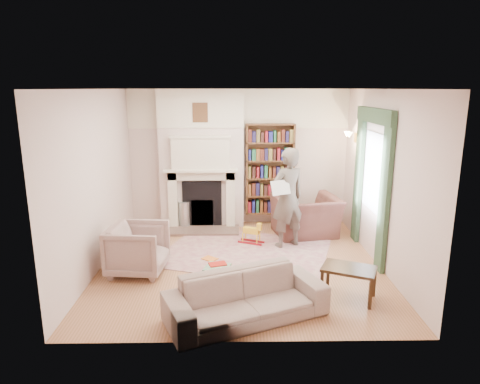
{
  "coord_description": "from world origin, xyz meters",
  "views": [
    {
      "loc": [
        -0.11,
        -6.58,
        2.81
      ],
      "look_at": [
        0.0,
        0.25,
        1.15
      ],
      "focal_mm": 32.0,
      "sensor_mm": 36.0,
      "label": 1
    }
  ],
  "objects_px": {
    "armchair_reading": "(306,216)",
    "man_reading": "(287,198)",
    "sofa": "(246,297)",
    "coffee_table": "(348,283)",
    "bookcase": "(270,169)",
    "paraffin_heater": "(185,214)",
    "rocking_horse": "(251,233)",
    "armchair_left": "(138,249)"
  },
  "relations": [
    {
      "from": "armchair_left",
      "to": "rocking_horse",
      "type": "relative_size",
      "value": 1.82
    },
    {
      "from": "bookcase",
      "to": "armchair_left",
      "type": "height_order",
      "value": "bookcase"
    },
    {
      "from": "bookcase",
      "to": "sofa",
      "type": "bearing_deg",
      "value": -98.93
    },
    {
      "from": "paraffin_heater",
      "to": "armchair_left",
      "type": "bearing_deg",
      "value": -101.99
    },
    {
      "from": "bookcase",
      "to": "coffee_table",
      "type": "xyz_separation_m",
      "value": [
        0.81,
        -3.34,
        -0.95
      ]
    },
    {
      "from": "sofa",
      "to": "bookcase",
      "type": "bearing_deg",
      "value": 57.79
    },
    {
      "from": "armchair_reading",
      "to": "sofa",
      "type": "distance_m",
      "value": 3.36
    },
    {
      "from": "coffee_table",
      "to": "paraffin_heater",
      "type": "distance_m",
      "value": 4.05
    },
    {
      "from": "man_reading",
      "to": "bookcase",
      "type": "bearing_deg",
      "value": -108.99
    },
    {
      "from": "armchair_reading",
      "to": "paraffin_heater",
      "type": "height_order",
      "value": "armchair_reading"
    },
    {
      "from": "coffee_table",
      "to": "rocking_horse",
      "type": "relative_size",
      "value": 1.49
    },
    {
      "from": "coffee_table",
      "to": "paraffin_heater",
      "type": "relative_size",
      "value": 1.27
    },
    {
      "from": "sofa",
      "to": "man_reading",
      "type": "height_order",
      "value": "man_reading"
    },
    {
      "from": "armchair_reading",
      "to": "rocking_horse",
      "type": "height_order",
      "value": "armchair_reading"
    },
    {
      "from": "armchair_left",
      "to": "man_reading",
      "type": "bearing_deg",
      "value": -60.19
    },
    {
      "from": "paraffin_heater",
      "to": "armchair_reading",
      "type": "bearing_deg",
      "value": -12.19
    },
    {
      "from": "sofa",
      "to": "coffee_table",
      "type": "relative_size",
      "value": 2.84
    },
    {
      "from": "armchair_left",
      "to": "paraffin_heater",
      "type": "distance_m",
      "value": 2.28
    },
    {
      "from": "man_reading",
      "to": "rocking_horse",
      "type": "relative_size",
      "value": 3.87
    },
    {
      "from": "armchair_reading",
      "to": "man_reading",
      "type": "xyz_separation_m",
      "value": [
        -0.45,
        -0.6,
        0.52
      ]
    },
    {
      "from": "bookcase",
      "to": "paraffin_heater",
      "type": "bearing_deg",
      "value": -172.91
    },
    {
      "from": "armchair_reading",
      "to": "coffee_table",
      "type": "height_order",
      "value": "armchair_reading"
    },
    {
      "from": "man_reading",
      "to": "paraffin_heater",
      "type": "relative_size",
      "value": 3.29
    },
    {
      "from": "bookcase",
      "to": "rocking_horse",
      "type": "bearing_deg",
      "value": -109.75
    },
    {
      "from": "armchair_left",
      "to": "man_reading",
      "type": "height_order",
      "value": "man_reading"
    },
    {
      "from": "armchair_left",
      "to": "coffee_table",
      "type": "distance_m",
      "value": 3.18
    },
    {
      "from": "armchair_reading",
      "to": "man_reading",
      "type": "distance_m",
      "value": 0.91
    },
    {
      "from": "man_reading",
      "to": "coffee_table",
      "type": "xyz_separation_m",
      "value": [
        0.6,
        -2.0,
        -0.68
      ]
    },
    {
      "from": "sofa",
      "to": "man_reading",
      "type": "bearing_deg",
      "value": 48.84
    },
    {
      "from": "coffee_table",
      "to": "man_reading",
      "type": "bearing_deg",
      "value": 131.35
    },
    {
      "from": "bookcase",
      "to": "sofa",
      "type": "distance_m",
      "value": 4.01
    },
    {
      "from": "bookcase",
      "to": "coffee_table",
      "type": "bearing_deg",
      "value": -76.46
    },
    {
      "from": "armchair_reading",
      "to": "armchair_left",
      "type": "distance_m",
      "value": 3.36
    },
    {
      "from": "rocking_horse",
      "to": "armchair_left",
      "type": "bearing_deg",
      "value": -121.31
    },
    {
      "from": "man_reading",
      "to": "paraffin_heater",
      "type": "height_order",
      "value": "man_reading"
    },
    {
      "from": "armchair_left",
      "to": "paraffin_heater",
      "type": "relative_size",
      "value": 1.55
    },
    {
      "from": "paraffin_heater",
      "to": "sofa",
      "type": "bearing_deg",
      "value": -72.31
    },
    {
      "from": "armchair_left",
      "to": "rocking_horse",
      "type": "height_order",
      "value": "armchair_left"
    },
    {
      "from": "sofa",
      "to": "paraffin_heater",
      "type": "relative_size",
      "value": 3.61
    },
    {
      "from": "bookcase",
      "to": "armchair_left",
      "type": "xyz_separation_m",
      "value": [
        -2.24,
        -2.45,
        -0.79
      ]
    },
    {
      "from": "bookcase",
      "to": "armchair_reading",
      "type": "xyz_separation_m",
      "value": [
        0.66,
        -0.74,
        -0.79
      ]
    },
    {
      "from": "sofa",
      "to": "rocking_horse",
      "type": "bearing_deg",
      "value": 62.95
    }
  ]
}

